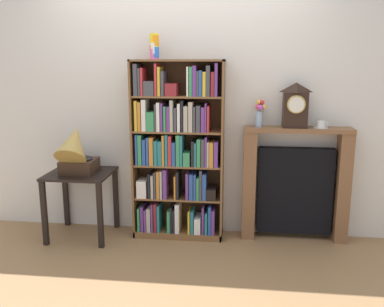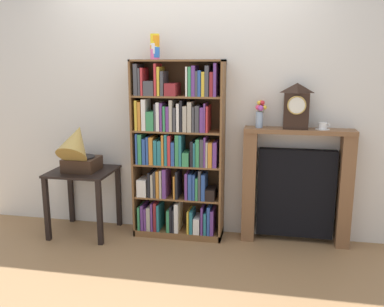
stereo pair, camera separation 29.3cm
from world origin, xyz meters
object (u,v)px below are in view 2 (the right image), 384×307
at_px(cup_stack, 155,47).
at_px(gramophone, 78,148).
at_px(mantel_clock, 296,106).
at_px(flower_vase, 260,113).
at_px(bookshelf, 177,154).
at_px(side_table_left, 83,184).
at_px(teacup_with_saucer, 323,126).
at_px(fireplace_mantel, 296,187).

xyz_separation_m(cup_stack, gramophone, (-0.72, -0.19, -0.93)).
height_order(gramophone, mantel_clock, mantel_clock).
bearing_deg(mantel_clock, flower_vase, 178.68).
bearing_deg(bookshelf, side_table_left, -172.47).
distance_m(cup_stack, teacup_with_saucer, 1.66).
bearing_deg(gramophone, mantel_clock, 6.89).
relative_size(cup_stack, mantel_clock, 0.56).
height_order(bookshelf, fireplace_mantel, bookshelf).
bearing_deg(teacup_with_saucer, mantel_clock, -179.34).
bearing_deg(gramophone, flower_vase, 8.40).
bearing_deg(bookshelf, fireplace_mantel, 3.48).
xyz_separation_m(side_table_left, fireplace_mantel, (2.03, 0.19, 0.03)).
bearing_deg(mantel_clock, side_table_left, -175.12).
bearing_deg(teacup_with_saucer, side_table_left, -175.57).
height_order(cup_stack, fireplace_mantel, cup_stack).
bearing_deg(bookshelf, mantel_clock, 2.61).
bearing_deg(fireplace_mantel, bookshelf, -176.52).
distance_m(bookshelf, mantel_clock, 1.17).
height_order(side_table_left, mantel_clock, mantel_clock).
bearing_deg(flower_vase, bookshelf, -175.78).
bearing_deg(mantel_clock, teacup_with_saucer, 0.66).
bearing_deg(mantel_clock, fireplace_mantel, 25.93).
relative_size(fireplace_mantel, flower_vase, 4.38).
xyz_separation_m(gramophone, flower_vase, (1.67, 0.25, 0.35)).
height_order(bookshelf, cup_stack, cup_stack).
height_order(flower_vase, teacup_with_saucer, flower_vase).
distance_m(bookshelf, side_table_left, 0.97).
xyz_separation_m(cup_stack, teacup_with_saucer, (1.51, 0.05, -0.69)).
bearing_deg(flower_vase, cup_stack, -176.46).
distance_m(side_table_left, teacup_with_saucer, 2.31).
distance_m(gramophone, fireplace_mantel, 2.07).
bearing_deg(fireplace_mantel, gramophone, -172.72).
bearing_deg(bookshelf, cup_stack, -179.09).
relative_size(bookshelf, cup_stack, 7.47).
relative_size(side_table_left, flower_vase, 2.59).
distance_m(side_table_left, gramophone, 0.37).
relative_size(bookshelf, side_table_left, 2.64).
xyz_separation_m(bookshelf, side_table_left, (-0.91, -0.12, -0.31)).
distance_m(bookshelf, gramophone, 0.93).
bearing_deg(side_table_left, cup_stack, 9.32).
distance_m(bookshelf, cup_stack, 1.00).
height_order(bookshelf, flower_vase, bookshelf).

